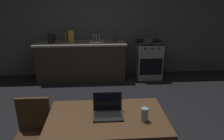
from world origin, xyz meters
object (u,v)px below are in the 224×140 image
at_px(bottle, 115,37).
at_px(cereal_box, 71,36).
at_px(dining_table, 107,123).
at_px(bottle_b, 65,36).
at_px(drinking_glass, 145,115).
at_px(frying_pan, 148,41).
at_px(laptop, 108,111).
at_px(stove_oven, 148,59).
at_px(dish_rack, 96,40).
at_px(electric_kettle, 51,39).
at_px(chair, 33,131).

relative_size(bottle, cereal_box, 0.88).
height_order(dining_table, bottle_b, bottle_b).
height_order(bottle, drinking_glass, bottle).
distance_m(frying_pan, cereal_box, 1.84).
bearing_deg(bottle, laptop, -96.28).
height_order(stove_oven, bottle, bottle).
relative_size(dish_rack, bottle_b, 1.20).
relative_size(dining_table, bottle_b, 4.51).
bearing_deg(frying_pan, electric_kettle, 179.29).
bearing_deg(bottle_b, drinking_glass, -69.10).
xyz_separation_m(dining_table, cereal_box, (-0.70, 3.06, 0.38)).
xyz_separation_m(frying_pan, dish_rack, (-1.25, 0.03, 0.02)).
relative_size(frying_pan, drinking_glass, 2.88).
height_order(electric_kettle, drinking_glass, electric_kettle).
distance_m(drinking_glass, bottle_b, 3.46).
xyz_separation_m(chair, frying_pan, (1.99, 2.88, 0.43)).
bearing_deg(chair, bottle_b, 80.13).
bearing_deg(stove_oven, dish_rack, 179.89).
bearing_deg(bottle, cereal_box, 176.15).
height_order(electric_kettle, cereal_box, cereal_box).
bearing_deg(frying_pan, bottle_b, 176.86).
height_order(dining_table, drinking_glass, drinking_glass).
xyz_separation_m(chair, electric_kettle, (-0.32, 2.91, 0.51)).
bearing_deg(chair, drinking_glass, -20.93).
relative_size(electric_kettle, cereal_box, 0.76).
bearing_deg(stove_oven, bottle_b, 177.67).
bearing_deg(dining_table, stove_oven, 68.86).
bearing_deg(bottle_b, stove_oven, -2.33).
distance_m(chair, frying_pan, 3.52).
xyz_separation_m(chair, laptop, (0.86, -0.10, 0.29)).
bearing_deg(cereal_box, bottle_b, 157.51).
bearing_deg(frying_pan, cereal_box, 178.48).
xyz_separation_m(electric_kettle, frying_pan, (2.31, -0.03, -0.08)).
bearing_deg(frying_pan, bottle, -178.48).
height_order(chair, frying_pan, frying_pan).
height_order(frying_pan, cereal_box, cereal_box).
relative_size(bottle, drinking_glass, 1.73).
relative_size(stove_oven, chair, 1.03).
distance_m(bottle, bottle_b, 1.19).
height_order(dish_rack, bottle_b, bottle_b).
bearing_deg(dish_rack, chair, -104.20).
relative_size(laptop, cereal_box, 1.12).
xyz_separation_m(laptop, electric_kettle, (-1.18, 3.00, 0.21)).
xyz_separation_m(electric_kettle, dish_rack, (1.06, -0.00, -0.06)).
bearing_deg(dish_rack, electric_kettle, 180.00).
bearing_deg(dish_rack, bottle, -6.33).
distance_m(dining_table, drinking_glass, 0.43).
xyz_separation_m(cereal_box, dish_rack, (0.59, -0.02, -0.10)).
distance_m(laptop, frying_pan, 3.18).
bearing_deg(bottle, chair, -112.55).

